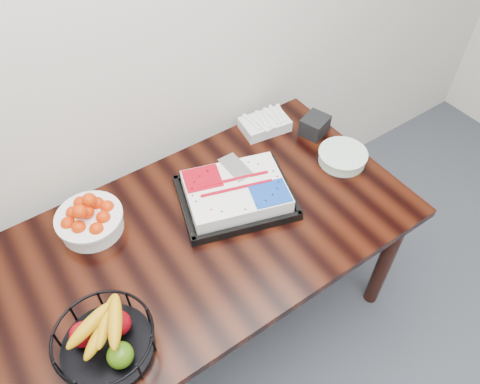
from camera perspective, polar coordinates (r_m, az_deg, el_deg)
table at (r=1.89m, az=-6.03°, el=-7.25°), size 1.80×0.90×0.75m
cake_tray at (r=1.90m, az=-0.52°, el=-0.18°), size 0.54×0.47×0.09m
tangerine_bowl at (r=1.87m, az=-17.94°, el=-2.94°), size 0.26×0.26×0.16m
fruit_basket at (r=1.59m, az=-16.16°, el=-17.02°), size 0.32×0.32×0.17m
plate_stack at (r=2.12m, az=12.38°, el=4.21°), size 0.22×0.22×0.05m
fork_bag at (r=2.23m, az=3.04°, el=8.29°), size 0.24×0.17×0.06m
napkin_box at (r=2.23m, az=9.09°, el=8.01°), size 0.15×0.14×0.09m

